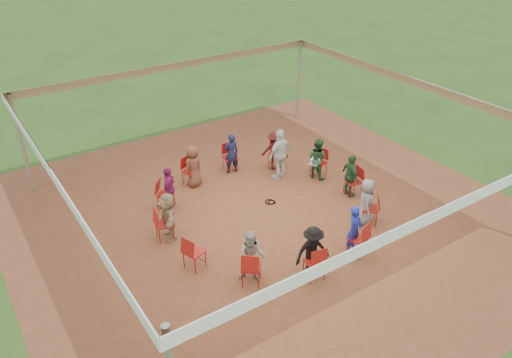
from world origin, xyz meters
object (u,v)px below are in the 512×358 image
chair_0 (319,163)px  chair_5 (164,224)px  chair_8 (314,262)px  person_seated_6 (252,257)px  person_seated_5 (168,216)px  person_seated_9 (366,202)px  chair_11 (353,181)px  laptop (314,162)px  standing_person (280,154)px  chair_9 (358,239)px  cable_coil (270,202)px  chair_6 (194,252)px  person_seated_1 (275,151)px  chair_10 (370,208)px  chair_3 (191,171)px  person_seated_4 (169,188)px  chair_7 (251,267)px  person_seated_10 (351,176)px  person_seated_0 (317,158)px  chair_2 (230,158)px  person_seated_7 (312,252)px  person_seated_2 (231,153)px  chair_1 (275,155)px  person_seated_3 (193,166)px  person_seated_8 (354,230)px

chair_0 → chair_5: bearing=75.0°
chair_8 → person_seated_6: bearing=160.3°
person_seated_5 → person_seated_9: bearing=75.0°
chair_5 → chair_11: 5.57m
chair_0 → laptop: bearing=90.0°
person_seated_5 → standing_person: size_ratio=0.80×
chair_5 → person_seated_6: (0.98, -2.54, 0.21)m
chair_9 → cable_coil: (-0.42, 3.08, -0.43)m
chair_6 → chair_11: same height
person_seated_1 → chair_10: bearing=136.3°
laptop → chair_3: bearing=41.9°
person_seated_4 → chair_7: bearing=43.7°
chair_9 → person_seated_10: (1.71, 2.12, 0.21)m
person_seated_0 → person_seated_9: bearing=150.0°
person_seated_9 → standing_person: standing_person is taller
chair_2 → chair_6: bearing=60.0°
chair_8 → person_seated_7: 0.24m
chair_9 → person_seated_2: 5.27m
chair_1 → person_seated_4: bearing=46.3°
person_seated_5 → person_seated_6: 2.67m
chair_2 → person_seated_1: person_seated_1 is taller
person_seated_6 → person_seated_10: (4.37, 1.50, 0.00)m
person_seated_4 → person_seated_9: bearing=90.0°
chair_10 → person_seated_0: bearing=32.2°
person_seated_4 → person_seated_7: (1.50, -4.37, 0.00)m
person_seated_3 → person_seated_10: same height
chair_6 → chair_7: same height
chair_9 → chair_11: size_ratio=1.00×
person_seated_1 → person_seated_3: 2.67m
chair_5 → cable_coil: bearing=99.4°
standing_person → chair_10: bearing=88.9°
person_seated_0 → person_seated_4: size_ratio=1.00×
chair_6 → person_seated_6: bearing=19.7°
cable_coil → laptop: bearing=11.2°
chair_8 → chair_5: bearing=135.0°
standing_person → chair_8: bearing=53.1°
chair_6 → person_seated_5: (0.02, 1.42, 0.21)m
person_seated_0 → person_seated_6: bearing=105.0°
person_seated_5 → laptop: bearing=104.5°
chair_3 → laptop: chair_3 is taller
person_seated_8 → chair_11: bearing=27.8°
person_seated_9 → cable_coil: person_seated_9 is taller
chair_2 → person_seated_6: size_ratio=0.69×
chair_2 → person_seated_9: bearing=119.3°
chair_0 → chair_5: size_ratio=1.00×
chair_1 → chair_10: 3.94m
chair_2 → person_seated_7: 5.45m
chair_10 → person_seated_1: (-0.35, 3.84, 0.21)m
person_seated_0 → person_seated_2: (-2.01, 1.75, 0.00)m
chair_6 → chair_9: size_ratio=1.00×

